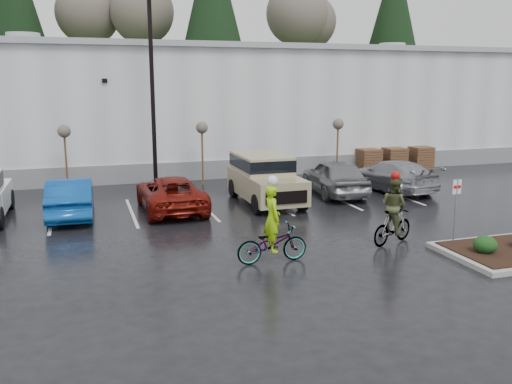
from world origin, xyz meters
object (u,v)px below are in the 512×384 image
object	(u,v)px
cyclist_olive	(393,218)
car_blue	(71,197)
sapling_mid	(202,131)
car_red	(171,193)
car_grey	(335,177)
suv_tan	(266,180)
cyclist_hivis	(272,236)
sapling_east	(338,127)
car_far_silver	(392,176)
pallet_stack_b	(394,159)
pallet_stack_c	(420,158)
pallet_stack_a	(368,160)
fire_lane_sign	(456,204)
lamppost	(152,70)
sapling_west	(64,135)

from	to	relation	value
cyclist_olive	car_blue	bearing A→B (deg)	32.59
sapling_mid	car_blue	distance (m)	8.22
car_red	car_grey	xyz separation A→B (m)	(7.74, 0.87, 0.13)
suv_tan	cyclist_hivis	bearing A→B (deg)	-107.42
sapling_east	cyclist_hivis	bearing A→B (deg)	-123.29
car_far_silver	cyclist_olive	size ratio (longest dim) A/B	2.14
pallet_stack_b	pallet_stack_c	xyz separation A→B (m)	(1.80, 0.00, 0.00)
cyclist_hivis	cyclist_olive	size ratio (longest dim) A/B	1.07
pallet_stack_a	car_grey	distance (m)	7.02
sapling_east	car_blue	distance (m)	14.76
fire_lane_sign	car_blue	bearing A→B (deg)	145.80
cyclist_olive	cyclist_hivis	bearing A→B (deg)	74.73
pallet_stack_c	fire_lane_sign	size ratio (longest dim) A/B	0.61
cyclist_hivis	car_red	bearing A→B (deg)	12.70
sapling_mid	pallet_stack_c	size ratio (longest dim) A/B	2.37
pallet_stack_a	fire_lane_sign	size ratio (longest dim) A/B	0.61
car_red	cyclist_olive	size ratio (longest dim) A/B	2.13
pallet_stack_c	car_blue	world-z (taller)	car_blue
fire_lane_sign	car_grey	bearing A→B (deg)	89.96
pallet_stack_b	car_blue	xyz separation A→B (m)	(-17.98, -5.93, 0.09)
sapling_east	cyclist_olive	world-z (taller)	sapling_east
lamppost	car_grey	distance (m)	9.74
car_blue	car_red	bearing A→B (deg)	179.34
sapling_mid	sapling_east	xyz separation A→B (m)	(7.50, 0.00, 0.00)
cyclist_hivis	car_grey	bearing A→B (deg)	-36.85
fire_lane_sign	suv_tan	size ratio (longest dim) A/B	0.43
car_blue	cyclist_hivis	world-z (taller)	cyclist_hivis
sapling_west	pallet_stack_c	xyz separation A→B (m)	(20.00, 1.00, -2.05)
suv_tan	cyclist_hivis	xyz separation A→B (m)	(-2.34, -7.47, -0.25)
lamppost	pallet_stack_c	distance (m)	16.89
sapling_mid	car_far_silver	bearing A→B (deg)	-27.29
car_blue	car_grey	world-z (taller)	car_grey
fire_lane_sign	car_far_silver	size ratio (longest dim) A/B	0.43
lamppost	cyclist_hivis	xyz separation A→B (m)	(1.84, -11.43, -4.90)
car_red	cyclist_hivis	size ratio (longest dim) A/B	1.98
cyclist_hivis	pallet_stack_b	bearing A→B (deg)	-43.48
lamppost	cyclist_hivis	bearing A→B (deg)	-80.87
cyclist_olive	fire_lane_sign	bearing A→B (deg)	-141.41
pallet_stack_a	car_red	xyz separation A→B (m)	(-12.43, -6.08, 0.03)
pallet_stack_b	car_far_silver	xyz separation A→B (m)	(-3.41, -5.28, 0.07)
car_red	car_grey	size ratio (longest dim) A/B	1.04
pallet_stack_c	cyclist_hivis	size ratio (longest dim) A/B	0.53
pallet_stack_a	sapling_mid	bearing A→B (deg)	-174.29
cyclist_olive	sapling_west	bearing A→B (deg)	18.11
sapling_east	car_grey	size ratio (longest dim) A/B	0.65
pallet_stack_b	cyclist_hivis	bearing A→B (deg)	-132.63
pallet_stack_a	pallet_stack_b	xyz separation A→B (m)	(1.70, 0.00, 0.00)
car_red	suv_tan	world-z (taller)	suv_tan
cyclist_olive	pallet_stack_b	bearing A→B (deg)	-54.36
lamppost	car_far_silver	size ratio (longest dim) A/B	1.80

